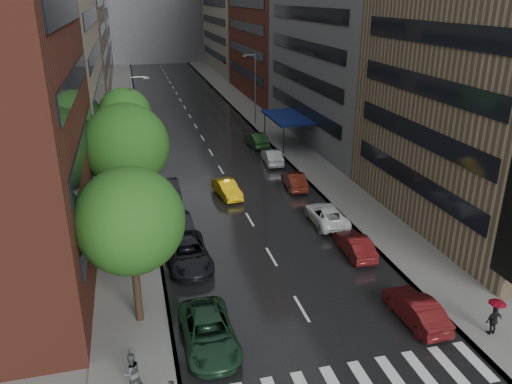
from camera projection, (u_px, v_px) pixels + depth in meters
ground at (329, 357)px, 23.66m from camera, size 220.00×220.00×0.00m
road at (192, 119)px, 68.69m from camera, size 14.00×140.00×0.01m
sidewalk_left at (124, 123)px, 66.59m from camera, size 4.00×140.00×0.15m
sidewalk_right at (255, 115)px, 70.74m from camera, size 4.00×140.00×0.15m
buildings_right at (283, 2)px, 72.64m from camera, size 8.05×109.10×36.00m
tree_near at (130, 221)px, 24.07m from camera, size 5.33×5.33×8.50m
tree_mid at (126, 146)px, 33.92m from camera, size 5.86×5.86×9.34m
tree_far at (125, 114)px, 47.43m from camera, size 4.97×4.97×7.92m
taxi at (227, 189)px, 42.17m from camera, size 2.09×4.35×1.38m
parked_cars_left at (189, 258)px, 31.00m from camera, size 2.81×24.89×1.56m
parked_cars_right at (305, 192)px, 41.42m from camera, size 2.44×38.31×1.56m
ped_black_umbrella at (131, 366)px, 21.08m from camera, size 1.08×0.98×2.09m
ped_red_umbrella at (495, 314)px, 24.59m from camera, size 0.96×0.82×2.01m
street_lamp_left at (135, 121)px, 47.10m from camera, size 1.74×0.22×9.00m
street_lamp_right at (255, 87)px, 64.16m from camera, size 1.74×0.22×9.00m
awning at (287, 117)px, 56.09m from camera, size 4.00×8.00×3.12m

